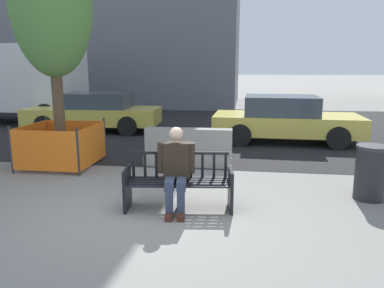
% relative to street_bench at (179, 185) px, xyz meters
% --- Properties ---
extents(ground_plane, '(200.00, 200.00, 0.00)m').
position_rel_street_bench_xyz_m(ground_plane, '(-0.53, -0.37, -0.40)').
color(ground_plane, gray).
extents(street_asphalt, '(120.00, 12.00, 0.01)m').
position_rel_street_bench_xyz_m(street_asphalt, '(-0.53, 8.33, -0.39)').
color(street_asphalt, black).
rests_on(street_asphalt, ground).
extents(street_bench, '(1.74, 0.72, 0.88)m').
position_rel_street_bench_xyz_m(street_bench, '(0.00, 0.00, 0.00)').
color(street_bench, black).
rests_on(street_bench, ground).
extents(seated_person, '(0.59, 0.76, 1.31)m').
position_rel_street_bench_xyz_m(seated_person, '(-0.03, -0.06, 0.29)').
color(seated_person, '#2D2319').
rests_on(seated_person, ground).
extents(jersey_barrier_centre, '(2.01, 0.70, 0.84)m').
position_rel_street_bench_xyz_m(jersey_barrier_centre, '(-0.26, 2.76, -0.06)').
color(jersey_barrier_centre, gray).
rests_on(jersey_barrier_centre, ground).
extents(street_tree, '(1.70, 1.70, 5.12)m').
position_rel_street_bench_xyz_m(street_tree, '(-3.10, 2.22, 3.12)').
color(street_tree, brown).
rests_on(street_tree, ground).
extents(construction_fence, '(1.54, 1.54, 1.02)m').
position_rel_street_bench_xyz_m(construction_fence, '(-3.10, 2.22, 0.11)').
color(construction_fence, '#2D2D33').
rests_on(construction_fence, ground).
extents(car_taxi_near, '(4.65, 2.02, 1.34)m').
position_rel_street_bench_xyz_m(car_taxi_near, '(-4.19, 6.82, 0.28)').
color(car_taxi_near, '#DBC64C').
rests_on(car_taxi_near, ground).
extents(car_sedan_mid, '(4.33, 2.09, 1.37)m').
position_rel_street_bench_xyz_m(car_sedan_mid, '(2.19, 5.79, 0.29)').
color(car_sedan_mid, '#DBC64C').
rests_on(car_sedan_mid, ground).
extents(delivery_truck, '(6.88, 2.55, 3.05)m').
position_rel_street_bench_xyz_m(delivery_truck, '(-8.64, 8.28, 1.29)').
color(delivery_truck, silver).
rests_on(delivery_truck, ground).
extents(trash_bin, '(0.53, 0.53, 0.93)m').
position_rel_street_bench_xyz_m(trash_bin, '(3.15, 0.88, 0.07)').
color(trash_bin, '#232326').
rests_on(trash_bin, ground).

